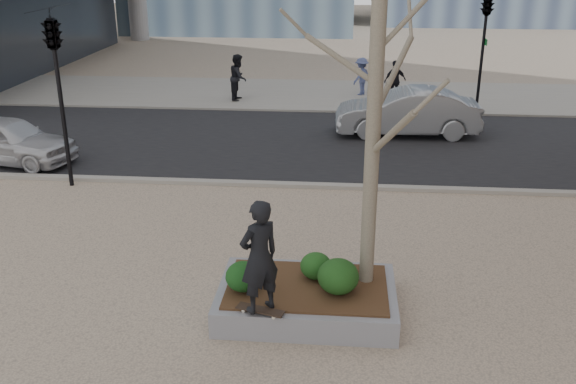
# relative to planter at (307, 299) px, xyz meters

# --- Properties ---
(ground) EXTENTS (120.00, 120.00, 0.00)m
(ground) POSITION_rel_planter_xyz_m (-1.00, 0.00, -0.23)
(ground) COLOR tan
(ground) RESTS_ON ground
(street) EXTENTS (60.00, 8.00, 0.02)m
(street) POSITION_rel_planter_xyz_m (-1.00, 10.00, -0.21)
(street) COLOR black
(street) RESTS_ON ground
(far_sidewalk) EXTENTS (60.00, 6.00, 0.02)m
(far_sidewalk) POSITION_rel_planter_xyz_m (-1.00, 17.00, -0.21)
(far_sidewalk) COLOR gray
(far_sidewalk) RESTS_ON ground
(planter) EXTENTS (3.00, 2.00, 0.45)m
(planter) POSITION_rel_planter_xyz_m (0.00, 0.00, 0.00)
(planter) COLOR gray
(planter) RESTS_ON ground
(planter_mulch) EXTENTS (2.70, 1.70, 0.04)m
(planter_mulch) POSITION_rel_planter_xyz_m (0.00, 0.00, 0.25)
(planter_mulch) COLOR #382314
(planter_mulch) RESTS_ON planter
(sycamore_tree) EXTENTS (2.80, 2.80, 6.60)m
(sycamore_tree) POSITION_rel_planter_xyz_m (1.00, 0.30, 3.56)
(sycamore_tree) COLOR gray
(sycamore_tree) RESTS_ON planter_mulch
(shrub_left) EXTENTS (0.59, 0.59, 0.50)m
(shrub_left) POSITION_rel_planter_xyz_m (-1.05, -0.24, 0.52)
(shrub_left) COLOR #113611
(shrub_left) RESTS_ON planter_mulch
(shrub_middle) EXTENTS (0.54, 0.54, 0.46)m
(shrub_middle) POSITION_rel_planter_xyz_m (0.13, 0.28, 0.50)
(shrub_middle) COLOR #153E13
(shrub_middle) RESTS_ON planter_mulch
(shrub_right) EXTENTS (0.69, 0.69, 0.59)m
(shrub_right) POSITION_rel_planter_xyz_m (0.52, -0.18, 0.56)
(shrub_right) COLOR #143611
(shrub_right) RESTS_ON planter_mulch
(skateboard) EXTENTS (0.80, 0.42, 0.08)m
(skateboard) POSITION_rel_planter_xyz_m (-0.69, -0.88, 0.26)
(skateboard) COLOR black
(skateboard) RESTS_ON planter
(skateboarder) EXTENTS (0.80, 0.77, 1.84)m
(skateboarder) POSITION_rel_planter_xyz_m (-0.69, -0.88, 1.22)
(skateboarder) COLOR black
(skateboarder) RESTS_ON skateboard
(police_car) EXTENTS (4.17, 2.35, 1.34)m
(police_car) POSITION_rel_planter_xyz_m (-8.97, 7.21, 0.46)
(police_car) COLOR silver
(police_car) RESTS_ON street
(car_silver) EXTENTS (4.68, 1.80, 1.52)m
(car_silver) POSITION_rel_planter_xyz_m (2.59, 11.14, 0.56)
(car_silver) COLOR gray
(car_silver) RESTS_ON street
(pedestrian_a) EXTENTS (0.74, 0.93, 1.82)m
(pedestrian_a) POSITION_rel_planter_xyz_m (-3.70, 15.68, 0.71)
(pedestrian_a) COLOR black
(pedestrian_a) RESTS_ON far_sidewalk
(pedestrian_b) EXTENTS (1.02, 1.14, 1.53)m
(pedestrian_b) POSITION_rel_planter_xyz_m (1.21, 17.05, 0.56)
(pedestrian_b) COLOR #475281
(pedestrian_b) RESTS_ON far_sidewalk
(pedestrian_c) EXTENTS (1.02, 0.74, 1.61)m
(pedestrian_c) POSITION_rel_planter_xyz_m (2.52, 16.04, 0.60)
(pedestrian_c) COLOR black
(pedestrian_c) RESTS_ON far_sidewalk
(traffic_light_near) EXTENTS (0.60, 2.48, 4.50)m
(traffic_light_near) POSITION_rel_planter_xyz_m (-6.50, 5.60, 2.02)
(traffic_light_near) COLOR black
(traffic_light_near) RESTS_ON ground
(traffic_light_far) EXTENTS (0.60, 2.48, 4.50)m
(traffic_light_far) POSITION_rel_planter_xyz_m (5.50, 14.60, 2.02)
(traffic_light_far) COLOR black
(traffic_light_far) RESTS_ON ground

